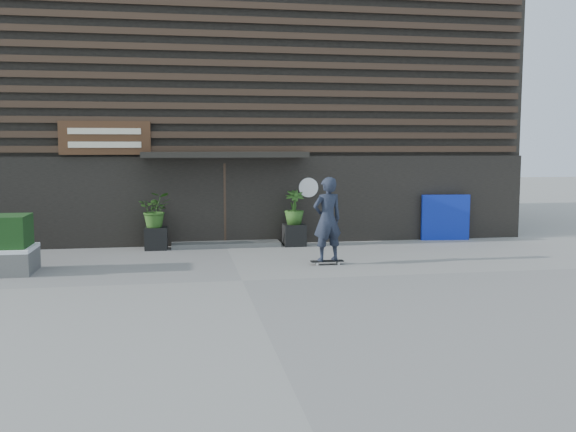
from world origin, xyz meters
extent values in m
plane|color=gray|center=(0.00, 0.00, 0.00)|extent=(80.00, 80.00, 0.00)
cube|color=#4D4D4B|center=(0.00, 4.60, 0.06)|extent=(3.00, 0.80, 0.12)
cube|color=black|center=(-1.90, 4.40, 0.30)|extent=(0.60, 0.60, 0.60)
imported|color=#2D591E|center=(-1.90, 4.40, 1.08)|extent=(0.86, 0.75, 0.96)
cube|color=black|center=(1.90, 4.40, 0.30)|extent=(0.60, 0.60, 0.60)
imported|color=#2D591E|center=(1.90, 4.40, 1.08)|extent=(0.54, 0.54, 0.96)
cube|color=#0C1E9C|center=(6.52, 4.70, 0.67)|extent=(1.44, 0.25, 1.35)
cube|color=black|center=(0.00, 10.00, 4.00)|extent=(18.00, 10.00, 8.00)
cube|color=black|center=(0.00, 4.94, 1.25)|extent=(18.00, 0.12, 2.50)
cube|color=#38281E|center=(0.00, 4.88, 2.70)|extent=(17.60, 0.08, 0.18)
cube|color=#38281E|center=(0.00, 4.88, 3.09)|extent=(17.60, 0.08, 0.18)
cube|color=#38281E|center=(0.00, 4.88, 3.48)|extent=(17.60, 0.08, 0.18)
cube|color=#38281E|center=(0.00, 4.88, 3.88)|extent=(17.60, 0.08, 0.18)
cube|color=#38281E|center=(0.00, 4.88, 4.27)|extent=(17.60, 0.08, 0.18)
cube|color=#38281E|center=(0.00, 4.88, 4.66)|extent=(17.60, 0.08, 0.18)
cube|color=#38281E|center=(0.00, 4.88, 5.05)|extent=(17.60, 0.08, 0.18)
cube|color=#38281E|center=(0.00, 4.88, 5.45)|extent=(17.60, 0.08, 0.18)
cube|color=#38281E|center=(0.00, 4.88, 5.84)|extent=(17.60, 0.08, 0.18)
cube|color=#38281E|center=(0.00, 4.88, 6.23)|extent=(17.60, 0.08, 0.18)
cube|color=#38281E|center=(0.00, 4.88, 6.62)|extent=(17.60, 0.08, 0.18)
cube|color=black|center=(0.00, 4.50, 2.55)|extent=(4.50, 1.00, 0.15)
cube|color=black|center=(0.00, 5.10, 1.15)|extent=(2.40, 0.30, 2.30)
cube|color=#38281E|center=(0.00, 4.92, 1.15)|extent=(0.06, 0.10, 2.30)
cube|color=#472B19|center=(-3.20, 4.80, 3.00)|extent=(2.40, 0.10, 0.90)
cube|color=beige|center=(-3.20, 4.73, 3.18)|extent=(1.90, 0.02, 0.16)
cube|color=beige|center=(-3.20, 4.73, 2.82)|extent=(1.90, 0.02, 0.16)
cylinder|color=white|center=(2.40, 4.86, 1.60)|extent=(0.56, 0.03, 0.56)
cube|color=black|center=(2.15, 1.44, 0.09)|extent=(0.78, 0.20, 0.02)
cylinder|color=#B9B8B3|center=(1.89, 1.34, 0.03)|extent=(0.06, 0.03, 0.06)
cylinder|color=beige|center=(1.89, 1.54, 0.03)|extent=(0.06, 0.03, 0.06)
cylinder|color=#AAA9A5|center=(2.41, 1.34, 0.03)|extent=(0.06, 0.03, 0.06)
cylinder|color=beige|center=(2.41, 1.54, 0.03)|extent=(0.06, 0.03, 0.06)
imported|color=#191F2E|center=(2.15, 1.44, 1.08)|extent=(0.81, 0.63, 1.97)
camera|label=1|loc=(-1.23, -12.79, 2.77)|focal=39.23mm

